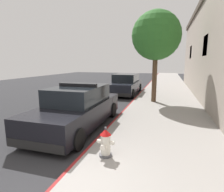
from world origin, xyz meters
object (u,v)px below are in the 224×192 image
Objects in this scene: parked_car_silver_ahead at (126,84)px; street_tree at (156,36)px; fire_hydrant at (106,143)px; police_cruiser at (78,108)px.

parked_car_silver_ahead is 0.93× the size of street_tree.
fire_hydrant is at bearing -80.03° from parked_car_silver_ahead.
parked_car_silver_ahead is (0.05, 7.98, -0.00)m from police_cruiser.
fire_hydrant is at bearing -48.75° from police_cruiser.
parked_car_silver_ahead is at bearing 128.65° from street_tree.
police_cruiser is 7.98m from parked_car_silver_ahead.
parked_car_silver_ahead is 6.37× the size of fire_hydrant.
police_cruiser is 1.00× the size of parked_car_silver_ahead.
police_cruiser is at bearing 131.25° from fire_hydrant.
parked_car_silver_ahead reaches higher than fire_hydrant.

